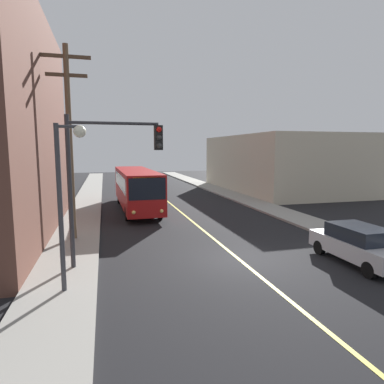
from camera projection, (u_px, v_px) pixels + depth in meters
ground_plane at (240, 260)px, 14.47m from camera, size 120.00×120.00×0.00m
sidewalk_left at (81, 221)px, 22.20m from camera, size 2.50×90.00×0.15m
sidewalk_right at (276, 211)px, 25.88m from camera, size 2.50×90.00×0.15m
lane_stripe_center at (172, 205)px, 28.85m from camera, size 0.16×60.00×0.01m
building_right_warehouse at (279, 163)px, 39.27m from camera, size 12.00×19.56×6.41m
city_bus at (136, 187)px, 26.60m from camera, size 2.85×12.21×3.20m
parked_car_silver at (359, 244)px, 14.00m from camera, size 1.82×4.40×1.62m
utility_pole_near at (69, 135)px, 16.89m from camera, size 2.40×0.28×9.87m
traffic_signal_left_corner at (110, 163)px, 13.10m from camera, size 3.75×0.48×6.00m
street_lamp_left at (66, 183)px, 10.65m from camera, size 0.98×0.40×5.50m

